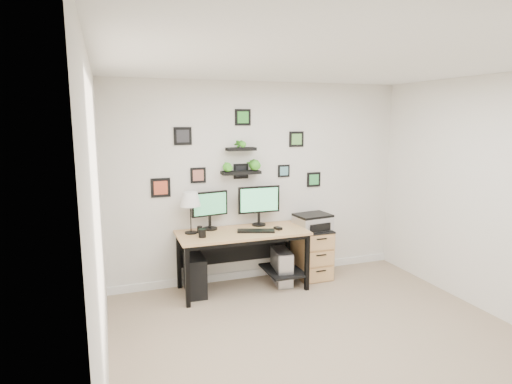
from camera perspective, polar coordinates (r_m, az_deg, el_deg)
name	(u,v)px	position (r m, az deg, el deg)	size (l,w,h in m)	color
room	(261,272)	(5.97, 0.63, -10.63)	(4.00, 4.00, 4.00)	tan
desk	(244,240)	(5.40, -1.58, -6.43)	(1.60, 0.70, 0.75)	tan
monitor_left	(210,207)	(5.38, -6.19, -2.06)	(0.47, 0.22, 0.49)	black
monitor_right	(259,202)	(5.54, 0.40, -1.38)	(0.56, 0.18, 0.52)	black
keyboard	(256,231)	(5.30, -0.01, -5.21)	(0.46, 0.15, 0.02)	black
mouse	(278,228)	(5.42, 2.95, -4.85)	(0.07, 0.10, 0.03)	black
table_lamp	(190,200)	(5.21, -8.76, -1.07)	(0.25, 0.25, 0.51)	black
mug	(202,233)	(5.09, -7.18, -5.46)	(0.09, 0.09, 0.10)	black
pen_cup	(200,229)	(5.29, -7.52, -4.98)	(0.06, 0.06, 0.08)	black
pc_tower_black	(195,275)	(5.39, -8.13, -10.90)	(0.21, 0.48, 0.48)	black
pc_tower_grey	(282,267)	(5.67, 3.46, -9.92)	(0.26, 0.47, 0.45)	gray
file_cabinet	(312,253)	(5.89, 7.47, -8.05)	(0.43, 0.53, 0.67)	tan
printer	(313,222)	(5.76, 7.58, -3.95)	(0.49, 0.41, 0.20)	silver
wall_decor	(240,158)	(5.46, -2.10, 4.53)	(2.30, 0.18, 1.07)	black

